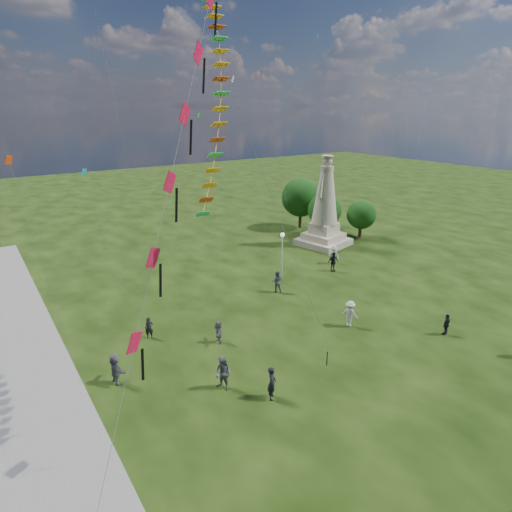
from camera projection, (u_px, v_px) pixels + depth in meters
waterfront at (4, 412)px, 20.85m from camera, size 200.00×200.00×1.51m
statue at (325, 212)px, 44.66m from camera, size 5.49×5.49×9.39m
lamppost at (282, 246)px, 36.06m from camera, size 0.38×0.38×4.06m
tree_row at (318, 204)px, 49.46m from camera, size 6.97×10.85×6.07m
person_0 at (272, 383)px, 21.46m from camera, size 0.75×0.79×1.82m
person_1 at (223, 374)px, 22.12m from camera, size 0.87×1.08×1.93m
person_2 at (350, 314)px, 28.65m from camera, size 1.03×1.32×1.82m
person_3 at (446, 324)px, 27.59m from camera, size 0.92×0.56×1.47m
person_5 at (115, 369)px, 22.68m from camera, size 0.83×1.68×1.75m
person_6 at (149, 328)px, 27.17m from camera, size 0.62×0.53×1.45m
person_7 at (277, 281)px, 33.95m from camera, size 1.02×0.94×1.78m
person_8 at (334, 255)px, 40.04m from camera, size 0.82×1.23×1.75m
person_9 at (333, 262)px, 38.18m from camera, size 1.12×0.67×1.81m
person_11 at (218, 332)px, 26.66m from camera, size 1.05×1.49×1.47m
red_kite_train at (177, 158)px, 17.65m from camera, size 10.39×9.35×19.37m
small_kites at (198, 110)px, 36.61m from camera, size 29.69×20.62×24.16m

